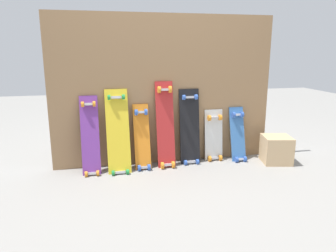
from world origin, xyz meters
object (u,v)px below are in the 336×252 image
(skateboard_orange, at_px, (142,140))
(skateboard_yellow, at_px, (118,135))
(wooden_crate, at_px, (276,149))
(skateboard_purple, at_px, (90,139))
(skateboard_white, at_px, (214,138))
(skateboard_red, at_px, (165,127))
(skateboard_black, at_px, (190,130))
(skateboard_blue, at_px, (238,137))

(skateboard_orange, bearing_deg, skateboard_yellow, -173.45)
(skateboard_yellow, height_order, wooden_crate, skateboard_yellow)
(skateboard_purple, relative_size, skateboard_white, 1.33)
(skateboard_white, bearing_deg, skateboard_purple, -176.73)
(skateboard_yellow, bearing_deg, skateboard_red, 4.07)
(skateboard_black, relative_size, skateboard_white, 1.38)
(skateboard_red, xyz_separation_m, wooden_crate, (1.23, -0.19, -0.28))
(skateboard_purple, xyz_separation_m, skateboard_black, (1.07, 0.05, 0.02))
(skateboard_blue, bearing_deg, skateboard_red, 179.92)
(skateboard_purple, height_order, skateboard_black, skateboard_black)
(skateboard_white, xyz_separation_m, skateboard_blue, (0.27, -0.06, 0.01))
(skateboard_red, bearing_deg, skateboard_blue, -0.08)
(skateboard_purple, xyz_separation_m, wooden_crate, (2.02, -0.17, -0.21))
(skateboard_purple, xyz_separation_m, skateboard_orange, (0.53, 0.02, -0.05))
(skateboard_orange, xyz_separation_m, skateboard_black, (0.54, 0.04, 0.07))
(skateboard_purple, height_order, skateboard_blue, skateboard_purple)
(skateboard_orange, distance_m, skateboard_white, 0.84)
(wooden_crate, bearing_deg, skateboard_red, 171.10)
(skateboard_yellow, relative_size, skateboard_black, 1.03)
(skateboard_blue, bearing_deg, skateboard_yellow, -178.52)
(skateboard_yellow, bearing_deg, skateboard_black, 4.84)
(skateboard_black, bearing_deg, skateboard_purple, -177.11)
(skateboard_yellow, bearing_deg, skateboard_white, 4.79)
(skateboard_purple, relative_size, skateboard_red, 0.88)
(skateboard_yellow, distance_m, skateboard_black, 0.79)
(skateboard_red, relative_size, skateboard_blue, 1.46)
(skateboard_black, xyz_separation_m, skateboard_white, (0.30, 0.02, -0.12))
(skateboard_orange, xyz_separation_m, skateboard_red, (0.26, 0.01, 0.12))
(skateboard_red, distance_m, skateboard_blue, 0.86)
(skateboard_red, bearing_deg, skateboard_white, 5.42)
(skateboard_yellow, distance_m, wooden_crate, 1.76)
(skateboard_blue, bearing_deg, skateboard_black, 176.77)
(skateboard_red, xyz_separation_m, skateboard_black, (0.28, 0.03, -0.05))
(skateboard_black, height_order, skateboard_blue, skateboard_black)
(skateboard_red, relative_size, wooden_crate, 3.24)
(skateboard_blue, distance_m, wooden_crate, 0.44)
(skateboard_purple, bearing_deg, skateboard_blue, 0.77)
(skateboard_purple, distance_m, skateboard_black, 1.07)
(skateboard_red, bearing_deg, skateboard_purple, -178.31)
(skateboard_blue, bearing_deg, skateboard_white, 168.31)
(skateboard_purple, distance_m, wooden_crate, 2.04)
(skateboard_purple, relative_size, skateboard_black, 0.96)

